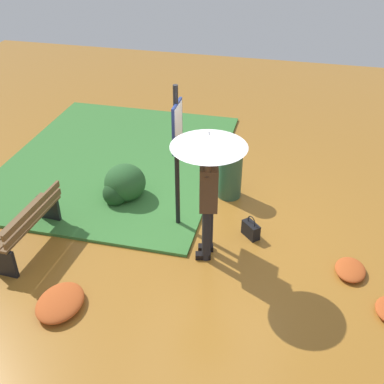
{
  "coord_description": "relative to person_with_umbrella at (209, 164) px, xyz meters",
  "views": [
    {
      "loc": [
        5.36,
        0.98,
        4.55
      ],
      "look_at": [
        -0.09,
        -0.32,
        0.85
      ],
      "focal_mm": 44.41,
      "sensor_mm": 36.0,
      "label": 1
    }
  ],
  "objects": [
    {
      "name": "person_with_umbrella",
      "position": [
        0.0,
        0.0,
        0.0
      ],
      "size": [
        0.96,
        0.96,
        2.04
      ],
      "color": "black",
      "rests_on": "ground_plane"
    },
    {
      "name": "handbag",
      "position": [
        -0.64,
        0.54,
        -1.42
      ],
      "size": [
        0.31,
        0.31,
        0.37
      ],
      "color": "black",
      "rests_on": "ground_plane"
    },
    {
      "name": "park_bench",
      "position": [
        0.34,
        -2.56,
        -1.15
      ],
      "size": [
        1.4,
        0.44,
        0.75
      ],
      "color": "black",
      "rests_on": "ground_plane"
    },
    {
      "name": "leaf_pile_far_path",
      "position": [
        -0.16,
        1.99,
        -1.49
      ],
      "size": [
        0.52,
        0.41,
        0.11
      ],
      "color": "#B74C1E",
      "rests_on": "ground_plane"
    },
    {
      "name": "ground_plane",
      "position": [
        -0.28,
        0.02,
        -1.55
      ],
      "size": [
        18.0,
        18.0,
        0.0
      ],
      "primitive_type": "plane",
      "color": "#9E6623"
    },
    {
      "name": "trash_bin",
      "position": [
        -1.68,
        0.04,
        -1.13
      ],
      "size": [
        0.42,
        0.42,
        0.83
      ],
      "color": "#2D5138",
      "rests_on": "ground_plane"
    },
    {
      "name": "leaf_pile_near_person",
      "position": [
        1.35,
        -1.61,
        -1.47
      ],
      "size": [
        0.72,
        0.58,
        0.16
      ],
      "color": "#B74C1E",
      "rests_on": "ground_plane"
    },
    {
      "name": "info_sign_post",
      "position": [
        -0.67,
        -0.59,
        -0.11
      ],
      "size": [
        0.44,
        0.07,
        2.3
      ],
      "color": "black",
      "rests_on": "ground_plane"
    },
    {
      "name": "grass_verge",
      "position": [
        -2.34,
        -2.28,
        -1.53
      ],
      "size": [
        4.8,
        4.0,
        0.05
      ],
      "color": "#387533",
      "rests_on": "ground_plane"
    },
    {
      "name": "shrub_cluster",
      "position": [
        -1.15,
        -1.67,
        -1.26
      ],
      "size": [
        0.76,
        0.69,
        0.62
      ],
      "color": "#285628",
      "rests_on": "ground_plane"
    }
  ]
}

